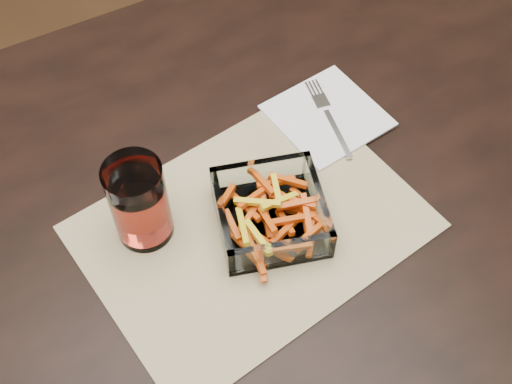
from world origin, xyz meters
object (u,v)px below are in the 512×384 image
Objects in this scene: tumbler at (140,204)px; glass_bowl at (271,214)px; dining_table at (253,210)px; fork at (328,115)px.

glass_bowl is at bearing -25.62° from tumbler.
dining_table is at bearing 2.48° from tumbler.
dining_table is 0.19m from fork.
fork is (0.16, 0.04, 0.10)m from dining_table.
glass_bowl is at bearing -101.72° from dining_table.
tumbler is 0.34m from fork.
dining_table is 0.14m from glass_bowl.
tumbler is 0.81× the size of fork.
tumbler reaches higher than dining_table.
dining_table is at bearing 78.28° from glass_bowl.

